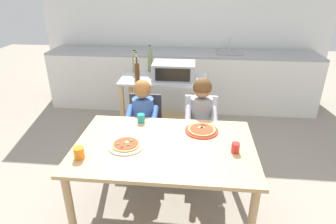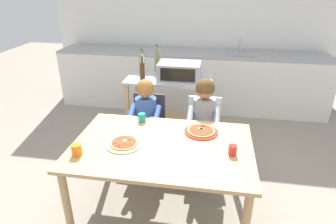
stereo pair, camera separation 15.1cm
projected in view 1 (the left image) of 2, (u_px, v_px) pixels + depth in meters
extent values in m
plane|color=gray|center=(174.00, 148.00, 3.64)|extent=(11.28, 11.28, 0.00)
cube|color=white|center=(184.00, 18.00, 4.65)|extent=(4.62, 0.12, 2.70)
cube|color=silver|center=(181.00, 81.00, 4.67)|extent=(4.16, 0.60, 0.87)
cube|color=#9E9EA3|center=(182.00, 53.00, 4.47)|extent=(4.16, 0.60, 0.03)
cube|color=gray|center=(229.00, 53.00, 4.40)|extent=(0.40, 0.33, 0.02)
cylinder|color=#B7BABF|center=(229.00, 45.00, 4.47)|extent=(0.02, 0.02, 0.20)
cube|color=#B7BABF|center=(164.00, 79.00, 3.47)|extent=(1.02, 0.57, 0.02)
cube|color=tan|center=(164.00, 119.00, 3.70)|extent=(0.94, 0.52, 0.02)
cube|color=tan|center=(123.00, 118.00, 3.47)|extent=(0.05, 0.05, 0.84)
cube|color=tan|center=(202.00, 121.00, 3.39)|extent=(0.05, 0.05, 0.84)
cube|color=tan|center=(131.00, 102.00, 3.91)|extent=(0.05, 0.05, 0.84)
cube|color=tan|center=(201.00, 105.00, 3.82)|extent=(0.05, 0.05, 0.84)
cube|color=#999BA0|center=(174.00, 71.00, 3.39)|extent=(0.49, 0.33, 0.19)
cube|color=black|center=(173.00, 75.00, 3.24)|extent=(0.39, 0.01, 0.15)
cylinder|color=black|center=(188.00, 80.00, 3.24)|extent=(0.02, 0.01, 0.02)
cylinder|color=olive|center=(135.00, 64.00, 3.61)|extent=(0.06, 0.06, 0.20)
cylinder|color=olive|center=(134.00, 53.00, 3.55)|extent=(0.03, 0.03, 0.07)
cylinder|color=black|center=(134.00, 50.00, 3.53)|extent=(0.03, 0.03, 0.01)
cylinder|color=#ADB7B2|center=(137.00, 68.00, 3.43)|extent=(0.06, 0.06, 0.23)
cylinder|color=#ADB7B2|center=(136.00, 56.00, 3.37)|extent=(0.02, 0.02, 0.06)
cylinder|color=black|center=(136.00, 52.00, 3.36)|extent=(0.02, 0.02, 0.01)
cylinder|color=#4C2D14|center=(137.00, 73.00, 3.24)|extent=(0.05, 0.05, 0.23)
cylinder|color=#4C2D14|center=(137.00, 61.00, 3.17)|extent=(0.02, 0.02, 0.06)
cylinder|color=black|center=(136.00, 58.00, 3.16)|extent=(0.02, 0.02, 0.01)
cylinder|color=olive|center=(150.00, 62.00, 3.63)|extent=(0.06, 0.06, 0.25)
cylinder|color=olive|center=(150.00, 49.00, 3.56)|extent=(0.03, 0.03, 0.07)
cylinder|color=black|center=(150.00, 45.00, 3.54)|extent=(0.03, 0.03, 0.01)
cube|color=tan|center=(164.00, 146.00, 2.32)|extent=(1.43, 0.95, 0.03)
cylinder|color=tan|center=(71.00, 213.00, 2.16)|extent=(0.06, 0.06, 0.71)
cylinder|color=tan|center=(104.00, 153.00, 2.90)|extent=(0.06, 0.06, 0.71)
cylinder|color=tan|center=(237.00, 160.00, 2.79)|extent=(0.06, 0.06, 0.71)
cube|color=#333338|center=(144.00, 133.00, 3.10)|extent=(0.36, 0.36, 0.04)
cube|color=#333338|center=(146.00, 110.00, 3.16)|extent=(0.34, 0.03, 0.38)
cylinder|color=#333338|center=(156.00, 159.00, 3.04)|extent=(0.03, 0.03, 0.42)
cylinder|color=#333338|center=(128.00, 157.00, 3.07)|extent=(0.03, 0.03, 0.42)
cylinder|color=#333338|center=(160.00, 144.00, 3.31)|extent=(0.03, 0.03, 0.42)
cylinder|color=#333338|center=(134.00, 142.00, 3.34)|extent=(0.03, 0.03, 0.42)
cube|color=silver|center=(200.00, 135.00, 3.05)|extent=(0.36, 0.36, 0.04)
cube|color=silver|center=(201.00, 112.00, 3.12)|extent=(0.34, 0.03, 0.38)
cylinder|color=silver|center=(213.00, 161.00, 3.00)|extent=(0.03, 0.03, 0.42)
cylinder|color=silver|center=(184.00, 160.00, 3.03)|extent=(0.03, 0.03, 0.42)
cylinder|color=silver|center=(212.00, 146.00, 3.27)|extent=(0.03, 0.03, 0.42)
cylinder|color=silver|center=(186.00, 145.00, 3.30)|extent=(0.03, 0.03, 0.42)
cube|color=#424C6B|center=(148.00, 136.00, 2.95)|extent=(0.10, 0.30, 0.10)
cylinder|color=#424C6B|center=(147.00, 163.00, 2.93)|extent=(0.08, 0.08, 0.44)
cube|color=#424C6B|center=(135.00, 136.00, 2.96)|extent=(0.10, 0.30, 0.10)
cylinder|color=#424C6B|center=(133.00, 162.00, 2.95)|extent=(0.08, 0.08, 0.44)
cylinder|color=#3D60A8|center=(154.00, 116.00, 2.89)|extent=(0.06, 0.26, 0.15)
cylinder|color=#3D60A8|center=(129.00, 115.00, 2.91)|extent=(0.06, 0.26, 0.15)
cylinder|color=#3D60A8|center=(143.00, 114.00, 3.01)|extent=(0.22, 0.22, 0.35)
sphere|color=#A37556|center=(142.00, 90.00, 2.89)|extent=(0.17, 0.17, 0.17)
sphere|color=#9E6633|center=(142.00, 89.00, 2.89)|extent=(0.18, 0.18, 0.18)
cube|color=#424C6B|center=(207.00, 139.00, 2.90)|extent=(0.10, 0.30, 0.10)
cylinder|color=#424C6B|center=(206.00, 166.00, 2.89)|extent=(0.08, 0.08, 0.44)
cube|color=#424C6B|center=(193.00, 138.00, 2.92)|extent=(0.10, 0.30, 0.10)
cylinder|color=#424C6B|center=(192.00, 165.00, 2.90)|extent=(0.08, 0.08, 0.44)
cylinder|color=gray|center=(214.00, 117.00, 2.84)|extent=(0.06, 0.26, 0.15)
cylinder|color=gray|center=(188.00, 116.00, 2.86)|extent=(0.06, 0.26, 0.15)
cylinder|color=gray|center=(201.00, 115.00, 2.96)|extent=(0.22, 0.22, 0.38)
sphere|color=#A37556|center=(202.00, 89.00, 2.83)|extent=(0.18, 0.18, 0.18)
sphere|color=brown|center=(202.00, 87.00, 2.83)|extent=(0.19, 0.19, 0.19)
cylinder|color=white|center=(126.00, 146.00, 2.29)|extent=(0.29, 0.29, 0.01)
cylinder|color=tan|center=(126.00, 144.00, 2.28)|extent=(0.23, 0.23, 0.01)
cylinder|color=#B23D23|center=(126.00, 143.00, 2.28)|extent=(0.19, 0.19, 0.00)
cylinder|color=#386628|center=(118.00, 144.00, 2.26)|extent=(0.02, 0.02, 0.01)
cylinder|color=#386628|center=(128.00, 145.00, 2.26)|extent=(0.02, 0.02, 0.01)
cylinder|color=maroon|center=(122.00, 147.00, 2.22)|extent=(0.02, 0.02, 0.01)
cylinder|color=#386628|center=(131.00, 140.00, 2.32)|extent=(0.03, 0.03, 0.01)
cylinder|color=#DBC666|center=(127.00, 142.00, 2.29)|extent=(0.03, 0.03, 0.01)
cylinder|color=red|center=(202.00, 131.00, 2.51)|extent=(0.29, 0.29, 0.01)
cylinder|color=tan|center=(202.00, 130.00, 2.51)|extent=(0.24, 0.24, 0.01)
cylinder|color=#B23D23|center=(202.00, 129.00, 2.50)|extent=(0.20, 0.20, 0.00)
cylinder|color=maroon|center=(205.00, 125.00, 2.55)|extent=(0.02, 0.02, 0.01)
cylinder|color=#DBC666|center=(202.00, 128.00, 2.51)|extent=(0.03, 0.03, 0.01)
cylinder|color=#DBC666|center=(200.00, 128.00, 2.51)|extent=(0.03, 0.03, 0.01)
cylinder|color=#DBC666|center=(203.00, 128.00, 2.51)|extent=(0.03, 0.03, 0.01)
cylinder|color=#563319|center=(203.00, 124.00, 2.57)|extent=(0.03, 0.03, 0.01)
cylinder|color=orange|center=(79.00, 153.00, 2.13)|extent=(0.08, 0.08, 0.09)
cylinder|color=teal|center=(141.00, 118.00, 2.66)|extent=(0.07, 0.07, 0.08)
cylinder|color=red|center=(235.00, 148.00, 2.20)|extent=(0.06, 0.06, 0.08)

